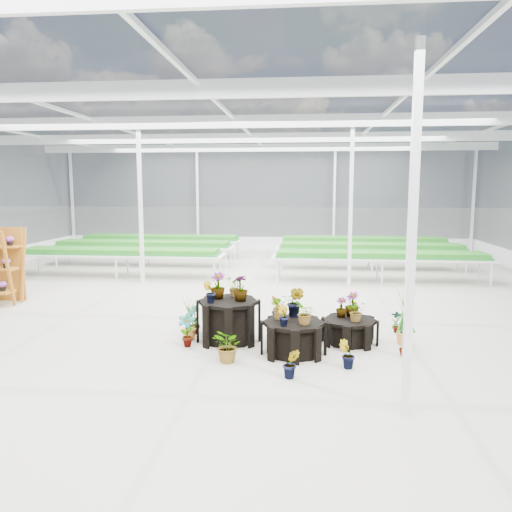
{
  "coord_description": "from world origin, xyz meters",
  "views": [
    {
      "loc": [
        1.72,
        -10.07,
        2.82
      ],
      "look_at": [
        0.67,
        0.77,
        1.3
      ],
      "focal_mm": 35.0,
      "sensor_mm": 36.0,
      "label": 1
    }
  ],
  "objects": [
    {
      "name": "ground_plane",
      "position": [
        0.0,
        0.0,
        0.0
      ],
      "size": [
        24.0,
        24.0,
        0.0
      ],
      "primitive_type": "plane",
      "color": "gray",
      "rests_on": "ground"
    },
    {
      "name": "greenhouse_shell",
      "position": [
        0.0,
        0.0,
        2.25
      ],
      "size": [
        18.0,
        24.0,
        4.5
      ],
      "primitive_type": null,
      "color": "white",
      "rests_on": "ground"
    },
    {
      "name": "steel_frame",
      "position": [
        0.0,
        0.0,
        2.25
      ],
      "size": [
        18.0,
        24.0,
        4.5
      ],
      "primitive_type": null,
      "color": "silver",
      "rests_on": "ground"
    },
    {
      "name": "nursery_benches",
      "position": [
        0.0,
        7.2,
        0.42
      ],
      "size": [
        16.0,
        7.0,
        0.84
      ],
      "primitive_type": null,
      "color": "silver",
      "rests_on": "ground"
    },
    {
      "name": "plinth_tall",
      "position": [
        0.36,
        -1.3,
        0.38
      ],
      "size": [
        1.28,
        1.28,
        0.77
      ],
      "primitive_type": "cylinder",
      "rotation": [
        0.0,
        0.0,
        0.15
      ],
      "color": "black",
      "rests_on": "ground"
    },
    {
      "name": "plinth_mid",
      "position": [
        1.56,
        -1.9,
        0.28
      ],
      "size": [
        1.15,
        1.15,
        0.57
      ],
      "primitive_type": "cylinder",
      "rotation": [
        0.0,
        0.0,
        0.07
      ],
      "color": "black",
      "rests_on": "ground"
    },
    {
      "name": "plinth_low",
      "position": [
        2.56,
        -1.2,
        0.22
      ],
      "size": [
        1.16,
        1.16,
        0.44
      ],
      "primitive_type": "cylinder",
      "rotation": [
        0.0,
        0.0,
        -0.2
      ],
      "color": "black",
      "rests_on": "ground"
    },
    {
      "name": "nursery_plants",
      "position": [
        1.24,
        -1.25,
        0.5
      ],
      "size": [
        4.32,
        3.17,
        1.26
      ],
      "color": "#20691A",
      "rests_on": "ground"
    }
  ]
}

